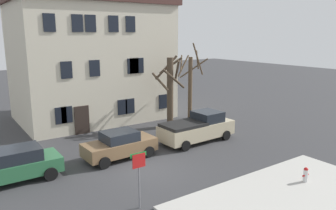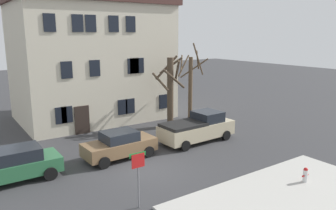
{
  "view_description": "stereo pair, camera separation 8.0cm",
  "coord_description": "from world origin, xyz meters",
  "px_view_note": "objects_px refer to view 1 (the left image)",
  "views": [
    {
      "loc": [
        -8.66,
        -14.61,
        7.27
      ],
      "look_at": [
        3.65,
        3.2,
        2.59
      ],
      "focal_mm": 35.21,
      "sensor_mm": 36.0,
      "label": 1
    },
    {
      "loc": [
        -8.59,
        -14.65,
        7.27
      ],
      "look_at": [
        3.65,
        3.2,
        2.59
      ],
      "focal_mm": 35.21,
      "sensor_mm": 36.0,
      "label": 2
    }
  ],
  "objects_px": {
    "building_main": "(91,49)",
    "pickup_truck_beige": "(197,128)",
    "car_brown_sedan": "(120,145)",
    "fire_hydrant": "(306,174)",
    "tree_bare_near": "(170,89)",
    "tree_bare_mid": "(190,85)",
    "car_green_wagon": "(13,164)",
    "street_sign_pole": "(139,170)"
  },
  "relations": [
    {
      "from": "tree_bare_mid",
      "to": "car_brown_sedan",
      "type": "height_order",
      "value": "tree_bare_mid"
    },
    {
      "from": "pickup_truck_beige",
      "to": "street_sign_pole",
      "type": "bearing_deg",
      "value": -144.49
    },
    {
      "from": "tree_bare_near",
      "to": "street_sign_pole",
      "type": "relative_size",
      "value": 2.27
    },
    {
      "from": "fire_hydrant",
      "to": "car_brown_sedan",
      "type": "bearing_deg",
      "value": 125.5
    },
    {
      "from": "car_brown_sedan",
      "to": "street_sign_pole",
      "type": "bearing_deg",
      "value": -108.68
    },
    {
      "from": "tree_bare_mid",
      "to": "car_brown_sedan",
      "type": "distance_m",
      "value": 9.37
    },
    {
      "from": "car_green_wagon",
      "to": "car_brown_sedan",
      "type": "relative_size",
      "value": 1.02
    },
    {
      "from": "street_sign_pole",
      "to": "car_green_wagon",
      "type": "bearing_deg",
      "value": 123.37
    },
    {
      "from": "car_brown_sedan",
      "to": "street_sign_pole",
      "type": "distance_m",
      "value": 6.08
    },
    {
      "from": "tree_bare_near",
      "to": "pickup_truck_beige",
      "type": "distance_m",
      "value": 4.5
    },
    {
      "from": "tree_bare_near",
      "to": "tree_bare_mid",
      "type": "distance_m",
      "value": 1.99
    },
    {
      "from": "tree_bare_near",
      "to": "car_brown_sedan",
      "type": "relative_size",
      "value": 1.29
    },
    {
      "from": "tree_bare_mid",
      "to": "car_green_wagon",
      "type": "height_order",
      "value": "tree_bare_mid"
    },
    {
      "from": "tree_bare_near",
      "to": "pickup_truck_beige",
      "type": "height_order",
      "value": "tree_bare_near"
    },
    {
      "from": "car_brown_sedan",
      "to": "pickup_truck_beige",
      "type": "height_order",
      "value": "pickup_truck_beige"
    },
    {
      "from": "building_main",
      "to": "pickup_truck_beige",
      "type": "xyz_separation_m",
      "value": [
        3.21,
        -10.49,
        -5.01
      ]
    },
    {
      "from": "tree_bare_near",
      "to": "street_sign_pole",
      "type": "height_order",
      "value": "tree_bare_near"
    },
    {
      "from": "building_main",
      "to": "car_green_wagon",
      "type": "distance_m",
      "value": 14.13
    },
    {
      "from": "car_green_wagon",
      "to": "car_brown_sedan",
      "type": "distance_m",
      "value": 5.8
    },
    {
      "from": "car_green_wagon",
      "to": "fire_hydrant",
      "type": "height_order",
      "value": "car_green_wagon"
    },
    {
      "from": "pickup_truck_beige",
      "to": "street_sign_pole",
      "type": "xyz_separation_m",
      "value": [
        -7.75,
        -5.53,
        0.79
      ]
    },
    {
      "from": "pickup_truck_beige",
      "to": "tree_bare_mid",
      "type": "bearing_deg",
      "value": 57.87
    },
    {
      "from": "tree_bare_near",
      "to": "car_green_wagon",
      "type": "height_order",
      "value": "tree_bare_near"
    },
    {
      "from": "tree_bare_near",
      "to": "building_main",
      "type": "bearing_deg",
      "value": 119.31
    },
    {
      "from": "car_green_wagon",
      "to": "pickup_truck_beige",
      "type": "xyz_separation_m",
      "value": [
        11.62,
        -0.34,
        0.08
      ]
    },
    {
      "from": "tree_bare_near",
      "to": "car_green_wagon",
      "type": "bearing_deg",
      "value": -163.37
    },
    {
      "from": "tree_bare_near",
      "to": "pickup_truck_beige",
      "type": "relative_size",
      "value": 1.03
    },
    {
      "from": "building_main",
      "to": "tree_bare_near",
      "type": "xyz_separation_m",
      "value": [
        3.67,
        -6.54,
        -2.91
      ]
    },
    {
      "from": "car_green_wagon",
      "to": "fire_hydrant",
      "type": "distance_m",
      "value": 14.52
    },
    {
      "from": "street_sign_pole",
      "to": "tree_bare_mid",
      "type": "bearing_deg",
      "value": 42.75
    },
    {
      "from": "building_main",
      "to": "pickup_truck_beige",
      "type": "distance_m",
      "value": 12.06
    },
    {
      "from": "tree_bare_near",
      "to": "car_green_wagon",
      "type": "relative_size",
      "value": 1.27
    },
    {
      "from": "building_main",
      "to": "pickup_truck_beige",
      "type": "height_order",
      "value": "building_main"
    },
    {
      "from": "tree_bare_near",
      "to": "street_sign_pole",
      "type": "bearing_deg",
      "value": -130.89
    },
    {
      "from": "tree_bare_mid",
      "to": "car_green_wagon",
      "type": "relative_size",
      "value": 1.49
    },
    {
      "from": "car_green_wagon",
      "to": "street_sign_pole",
      "type": "relative_size",
      "value": 1.79
    },
    {
      "from": "tree_bare_mid",
      "to": "fire_hydrant",
      "type": "distance_m",
      "value": 12.59
    },
    {
      "from": "car_brown_sedan",
      "to": "fire_hydrant",
      "type": "relative_size",
      "value": 5.85
    },
    {
      "from": "car_brown_sedan",
      "to": "fire_hydrant",
      "type": "bearing_deg",
      "value": -54.5
    },
    {
      "from": "tree_bare_mid",
      "to": "tree_bare_near",
      "type": "bearing_deg",
      "value": 178.42
    },
    {
      "from": "car_brown_sedan",
      "to": "street_sign_pole",
      "type": "height_order",
      "value": "street_sign_pole"
    },
    {
      "from": "tree_bare_near",
      "to": "street_sign_pole",
      "type": "distance_m",
      "value": 12.61
    }
  ]
}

